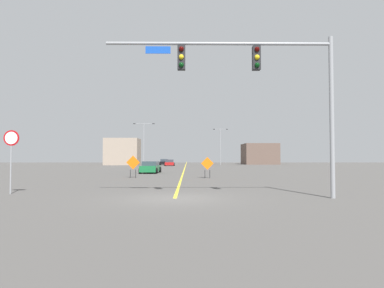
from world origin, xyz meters
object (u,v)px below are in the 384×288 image
(traffic_signal_assembly, at_px, (259,76))
(construction_sign_median_far, at_px, (207,165))
(street_lamp_near_left, at_px, (220,143))
(car_black_far, at_px, (164,162))
(car_green_mid, at_px, (151,167))
(car_red_approaching, at_px, (170,163))
(street_lamp_far_right, at_px, (144,140))
(construction_sign_left_lane, at_px, (133,164))
(stop_sign, at_px, (11,149))

(traffic_signal_assembly, xyz_separation_m, construction_sign_median_far, (-1.50, 14.17, -4.24))
(construction_sign_median_far, bearing_deg, street_lamp_near_left, 83.27)
(car_black_far, distance_m, car_green_mid, 39.71)
(car_green_mid, bearing_deg, car_red_approaching, 89.28)
(street_lamp_far_right, xyz_separation_m, car_green_mid, (4.34, -27.25, -4.35))
(traffic_signal_assembly, bearing_deg, street_lamp_near_left, 86.21)
(construction_sign_left_lane, distance_m, car_red_approaching, 40.54)
(street_lamp_near_left, distance_m, car_black_far, 13.47)
(construction_sign_median_far, height_order, car_red_approaching, construction_sign_median_far)
(construction_sign_left_lane, height_order, construction_sign_median_far, construction_sign_left_lane)
(traffic_signal_assembly, relative_size, street_lamp_near_left, 1.23)
(construction_sign_left_lane, xyz_separation_m, car_green_mid, (0.54, 8.86, -0.58))
(traffic_signal_assembly, xyz_separation_m, construction_sign_left_lane, (-7.90, 14.77, -4.16))
(street_lamp_near_left, xyz_separation_m, construction_sign_median_far, (-5.57, -47.23, -3.68))
(street_lamp_near_left, xyz_separation_m, car_black_far, (-12.66, 1.93, -4.19))
(street_lamp_far_right, xyz_separation_m, street_lamp_near_left, (15.77, 10.52, -0.17))
(traffic_signal_assembly, xyz_separation_m, street_lamp_far_right, (-11.71, 50.88, -0.39))
(stop_sign, height_order, car_green_mid, stop_sign)
(stop_sign, xyz_separation_m, construction_sign_median_far, (10.24, 12.32, -1.04))
(street_lamp_near_left, relative_size, construction_sign_left_lane, 4.24)
(traffic_signal_assembly, height_order, car_green_mid, traffic_signal_assembly)
(street_lamp_far_right, bearing_deg, car_green_mid, -80.95)
(street_lamp_far_right, distance_m, construction_sign_median_far, 38.30)
(construction_sign_median_far, bearing_deg, street_lamp_far_right, 105.53)
(stop_sign, bearing_deg, car_black_far, 87.06)
(construction_sign_median_far, bearing_deg, stop_sign, -129.73)
(traffic_signal_assembly, distance_m, construction_sign_median_far, 14.86)
(construction_sign_median_far, relative_size, car_red_approaching, 0.41)
(car_red_approaching, bearing_deg, traffic_signal_assembly, -82.82)
(street_lamp_near_left, bearing_deg, stop_sign, -104.87)
(street_lamp_far_right, height_order, car_red_approaching, street_lamp_far_right)
(stop_sign, xyz_separation_m, construction_sign_left_lane, (3.84, 12.92, -0.96))
(street_lamp_far_right, xyz_separation_m, construction_sign_median_far, (10.20, -36.71, -3.85))
(traffic_signal_assembly, height_order, street_lamp_far_right, street_lamp_far_right)
(stop_sign, bearing_deg, construction_sign_left_lane, 73.44)
(car_black_far, bearing_deg, street_lamp_far_right, -104.06)
(street_lamp_near_left, height_order, car_red_approaching, street_lamp_near_left)
(car_black_far, bearing_deg, car_green_mid, -88.23)
(stop_sign, bearing_deg, street_lamp_far_right, 89.95)
(stop_sign, distance_m, construction_sign_left_lane, 13.52)
(street_lamp_far_right, distance_m, car_green_mid, 27.93)
(street_lamp_near_left, distance_m, construction_sign_median_far, 47.70)
(stop_sign, bearing_deg, construction_sign_median_far, 50.27)
(street_lamp_far_right, xyz_separation_m, car_red_approaching, (4.74, 4.42, -4.39))
(stop_sign, height_order, street_lamp_far_right, street_lamp_far_right)
(traffic_signal_assembly, distance_m, street_lamp_near_left, 61.53)
(construction_sign_left_lane, xyz_separation_m, car_black_far, (-0.69, 48.55, -0.59))
(street_lamp_far_right, xyz_separation_m, construction_sign_left_lane, (3.80, -36.11, -3.77))
(traffic_signal_assembly, relative_size, construction_sign_median_far, 5.58)
(stop_sign, bearing_deg, traffic_signal_assembly, -8.93)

